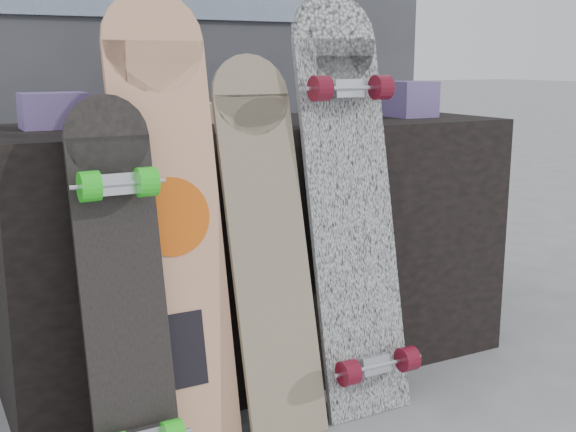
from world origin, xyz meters
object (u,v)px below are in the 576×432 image
longboard_cascadia (351,196)px  skateboard_dark (124,286)px  longboard_geisha (170,210)px  vendor_table (256,245)px  longboard_celtic (267,233)px

longboard_cascadia → skateboard_dark: bearing=-174.4°
longboard_geisha → longboard_cascadia: 0.52m
skateboard_dark → longboard_cascadia: bearing=5.6°
vendor_table → longboard_cascadia: longboard_cascadia is taller
longboard_geisha → skateboard_dark: (-0.15, -0.10, -0.15)m
vendor_table → longboard_cascadia: (0.12, -0.37, 0.21)m
longboard_cascadia → longboard_celtic: bearing=179.8°
vendor_table → skateboard_dark: size_ratio=1.75×
longboard_geisha → longboard_cascadia: longboard_cascadia is taller
longboard_geisha → longboard_celtic: longboard_geisha is taller
longboard_geisha → skateboard_dark: longboard_geisha is taller
longboard_celtic → longboard_cascadia: longboard_cascadia is taller
vendor_table → skateboard_dark: 0.71m
vendor_table → skateboard_dark: (-0.56, -0.44, 0.07)m
longboard_celtic → longboard_cascadia: size_ratio=0.85×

